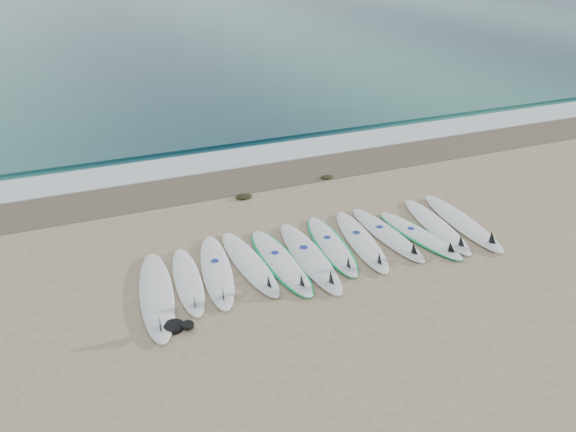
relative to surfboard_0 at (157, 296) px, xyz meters
name	(u,v)px	position (x,y,z in m)	size (l,w,h in m)	color
ground	(324,254)	(3.29, 0.27, -0.06)	(120.00, 120.00, 0.00)	tan
ocean	(114,24)	(3.29, 32.77, -0.05)	(120.00, 55.00, 0.03)	#1D5251
wet_sand_band	(254,177)	(3.29, 4.37, -0.06)	(120.00, 1.80, 0.01)	brown
foam_band	(237,158)	(3.29, 5.77, -0.04)	(120.00, 1.40, 0.04)	silver
wave_crest	(222,140)	(3.29, 7.27, -0.01)	(120.00, 1.00, 0.10)	#1D5251
surfboard_0	(157,296)	(0.00, 0.00, 0.00)	(0.90, 2.85, 0.36)	silver
surfboard_1	(188,282)	(0.61, 0.24, -0.01)	(0.69, 2.35, 0.30)	white
surfboard_2	(217,271)	(1.17, 0.35, 0.00)	(0.95, 2.67, 0.34)	white
surfboard_3	(250,264)	(1.81, 0.38, 0.00)	(0.68, 2.60, 0.33)	white
surfboard_4	(281,262)	(2.38, 0.23, -0.01)	(0.70, 2.66, 0.34)	white
surfboard_5	(311,258)	(2.95, 0.14, 0.00)	(0.70, 2.84, 0.36)	white
surfboard_6	(332,246)	(3.54, 0.42, -0.01)	(0.88, 2.56, 0.32)	white
surfboard_7	(362,241)	(4.17, 0.32, 0.00)	(0.93, 2.68, 0.34)	white
surfboard_8	(388,235)	(4.80, 0.36, -0.01)	(0.63, 2.57, 0.33)	silver
surfboard_9	(420,235)	(5.40, 0.11, -0.02)	(0.93, 2.46, 0.30)	white
surfboard_10	(438,227)	(5.95, 0.27, 0.00)	(0.84, 2.67, 0.34)	white
surfboard_11	(463,223)	(6.55, 0.19, 0.00)	(0.81, 2.86, 0.36)	white
seaweed_near	(244,196)	(2.66, 3.30, -0.02)	(0.40, 0.31, 0.08)	black
seaweed_far	(327,177)	(4.98, 3.60, -0.03)	(0.33, 0.26, 0.07)	black
leash_coil	(177,326)	(0.14, -0.94, -0.01)	(0.46, 0.36, 0.11)	black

